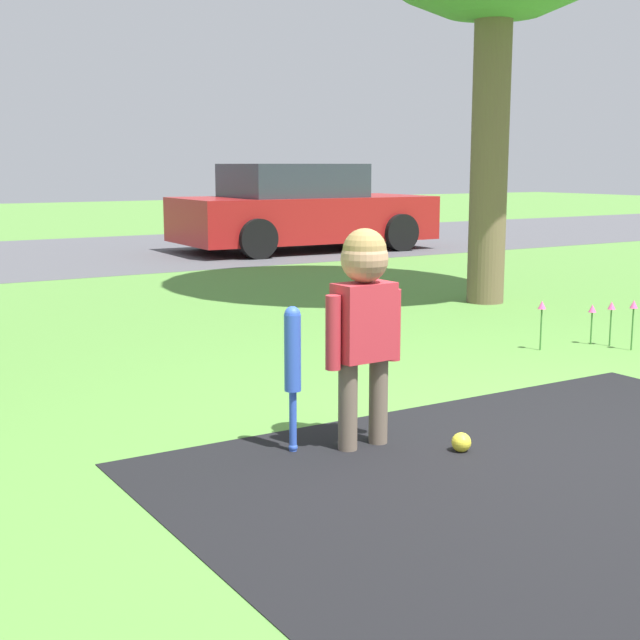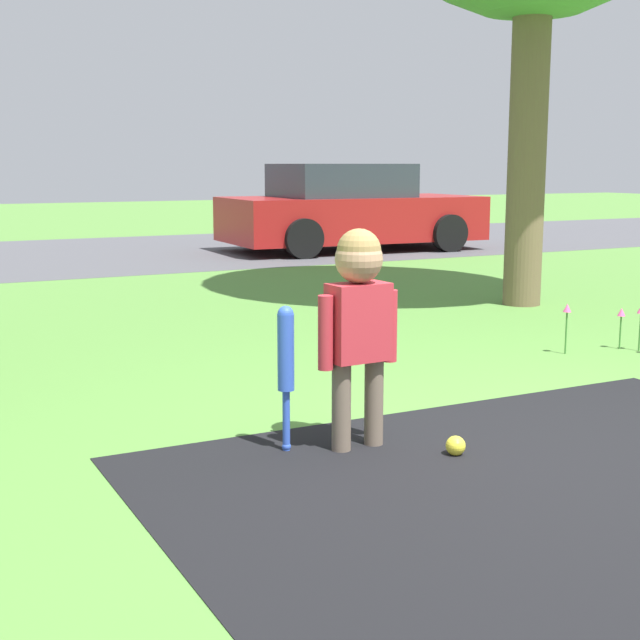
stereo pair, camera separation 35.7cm
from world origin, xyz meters
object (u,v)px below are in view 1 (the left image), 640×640
Objects in this scene: child at (364,307)px; sports_ball at (461,442)px; parked_car at (301,210)px; baseball_bat at (293,358)px.

sports_ball is at bearing -44.63° from child.
parked_car is (4.92, 8.94, -0.05)m from child.
parked_car is at bearing 59.26° from baseball_bat.
baseball_bat is (-0.33, 0.11, -0.23)m from child.
baseball_bat is 0.17× the size of parked_car.
baseball_bat is 10.27m from parked_car.
child reaches higher than sports_ball.
parked_car is at bearing 58.17° from child.
parked_car is (5.25, 8.82, 0.18)m from baseball_bat.
sports_ball is 10.33m from parked_car.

